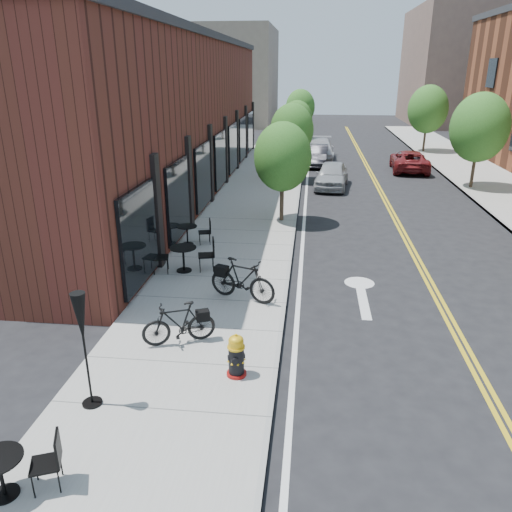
{
  "coord_description": "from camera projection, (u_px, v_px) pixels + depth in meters",
  "views": [
    {
      "loc": [
        0.5,
        -10.05,
        5.73
      ],
      "look_at": [
        -0.89,
        2.48,
        1.0
      ],
      "focal_mm": 35.0,
      "sensor_mm": 36.0,
      "label": 1
    }
  ],
  "objects": [
    {
      "name": "building_near",
      "position": [
        166.0,
        119.0,
        23.89
      ],
      "size": [
        5.0,
        28.0,
        7.0
      ],
      "primitive_type": "cube",
      "color": "#4E2319",
      "rests_on": "ground"
    },
    {
      "name": "parked_car_b",
      "position": [
        317.0,
        155.0,
        31.39
      ],
      "size": [
        1.58,
        3.95,
        1.28
      ],
      "primitive_type": "imported",
      "rotation": [
        0.0,
        0.0,
        -0.06
      ],
      "color": "black",
      "rests_on": "ground"
    },
    {
      "name": "bistro_set_b",
      "position": [
        183.0,
        255.0,
        14.62
      ],
      "size": [
        1.85,
        0.94,
        0.97
      ],
      "rotation": [
        0.0,
        0.0,
        0.24
      ],
      "color": "black",
      "rests_on": "sidewalk_near"
    },
    {
      "name": "tree_near_a",
      "position": [
        283.0,
        157.0,
        18.94
      ],
      "size": [
        2.2,
        2.2,
        3.81
      ],
      "color": "#382B1E",
      "rests_on": "sidewalk_near"
    },
    {
      "name": "bg_building_right",
      "position": [
        459.0,
        67.0,
        54.17
      ],
      "size": [
        10.0,
        16.0,
        12.0
      ],
      "primitive_type": "cube",
      "color": "brown",
      "rests_on": "ground"
    },
    {
      "name": "parked_car_a",
      "position": [
        332.0,
        175.0,
        25.5
      ],
      "size": [
        1.99,
        4.0,
        1.31
      ],
      "primitive_type": "imported",
      "rotation": [
        0.0,
        0.0,
        -0.12
      ],
      "color": "#9FA3A7",
      "rests_on": "ground"
    },
    {
      "name": "bistro_set_c",
      "position": [
        187.0,
        232.0,
        16.89
      ],
      "size": [
        1.63,
        0.84,
        0.86
      ],
      "rotation": [
        0.0,
        0.0,
        0.26
      ],
      "color": "black",
      "rests_on": "sidewalk_near"
    },
    {
      "name": "ground",
      "position": [
        283.0,
        336.0,
        11.41
      ],
      "size": [
        120.0,
        120.0,
        0.0
      ],
      "primitive_type": "plane",
      "color": "black",
      "rests_on": "ground"
    },
    {
      "name": "tree_near_b",
      "position": [
        292.0,
        130.0,
        26.34
      ],
      "size": [
        2.3,
        2.3,
        3.98
      ],
      "color": "#382B1E",
      "rests_on": "sidewalk_near"
    },
    {
      "name": "fire_hydrant",
      "position": [
        236.0,
        356.0,
        9.62
      ],
      "size": [
        0.5,
        0.5,
        0.9
      ],
      "rotation": [
        0.0,
        0.0,
        0.36
      ],
      "color": "maroon",
      "rests_on": "sidewalk_near"
    },
    {
      "name": "parked_car_c",
      "position": [
        319.0,
        149.0,
        33.51
      ],
      "size": [
        1.97,
        4.7,
        1.36
      ],
      "primitive_type": "imported",
      "rotation": [
        0.0,
        0.0,
        -0.02
      ],
      "color": "#B2B2B7",
      "rests_on": "ground"
    },
    {
      "name": "tree_far_b",
      "position": [
        480.0,
        128.0,
        24.34
      ],
      "size": [
        2.8,
        2.8,
        4.62
      ],
      "color": "#382B1E",
      "rests_on": "sidewalk_far"
    },
    {
      "name": "tree_near_c",
      "position": [
        297.0,
        119.0,
        33.85
      ],
      "size": [
        2.1,
        2.1,
        3.67
      ],
      "color": "#382B1E",
      "rests_on": "sidewalk_near"
    },
    {
      "name": "patio_umbrella",
      "position": [
        82.0,
        326.0,
        8.38
      ],
      "size": [
        0.35,
        0.35,
        2.18
      ],
      "color": "black",
      "rests_on": "sidewalk_near"
    },
    {
      "name": "parked_car_far",
      "position": [
        409.0,
        161.0,
        29.72
      ],
      "size": [
        2.33,
        4.55,
        1.23
      ],
      "primitive_type": "imported",
      "rotation": [
        0.0,
        0.0,
        3.07
      ],
      "color": "maroon",
      "rests_on": "ground"
    },
    {
      "name": "sidewalk_near",
      "position": [
        250.0,
        213.0,
        20.91
      ],
      "size": [
        4.0,
        70.0,
        0.12
      ],
      "primitive_type": "cube",
      "color": "#9E9B93",
      "rests_on": "ground"
    },
    {
      "name": "bicycle_left",
      "position": [
        179.0,
        323.0,
        10.74
      ],
      "size": [
        1.64,
        1.03,
        0.96
      ],
      "primitive_type": "imported",
      "rotation": [
        0.0,
        0.0,
        -1.17
      ],
      "color": "black",
      "rests_on": "sidewalk_near"
    },
    {
      "name": "bicycle_right",
      "position": [
        242.0,
        280.0,
        12.76
      ],
      "size": [
        1.92,
        1.14,
        1.11
      ],
      "primitive_type": "imported",
      "rotation": [
        0.0,
        0.0,
        1.21
      ],
      "color": "black",
      "rests_on": "sidewalk_near"
    },
    {
      "name": "tree_far_c",
      "position": [
        428.0,
        109.0,
        35.5
      ],
      "size": [
        2.8,
        2.8,
        4.62
      ],
      "color": "#382B1E",
      "rests_on": "sidewalk_far"
    },
    {
      "name": "tree_near_d",
      "position": [
        300.0,
        107.0,
        41.2
      ],
      "size": [
        2.4,
        2.4,
        4.11
      ],
      "color": "#382B1E",
      "rests_on": "sidewalk_near"
    },
    {
      "name": "bistro_set_a",
      "position": [
        0.0,
        471.0,
        6.86
      ],
      "size": [
        1.6,
        0.96,
        0.85
      ],
      "rotation": [
        0.0,
        0.0,
        0.38
      ],
      "color": "black",
      "rests_on": "sidewalk_near"
    },
    {
      "name": "bg_building_left",
      "position": [
        238.0,
        76.0,
        55.15
      ],
      "size": [
        8.0,
        14.0,
        10.0
      ],
      "primitive_type": "cube",
      "color": "#726656",
      "rests_on": "ground"
    }
  ]
}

